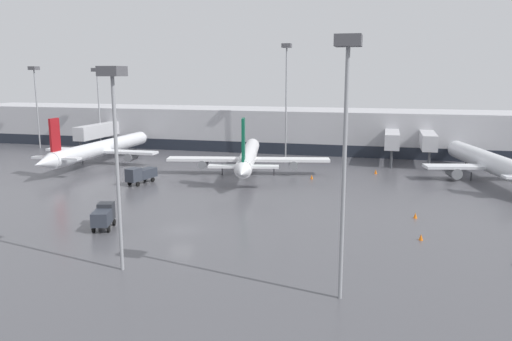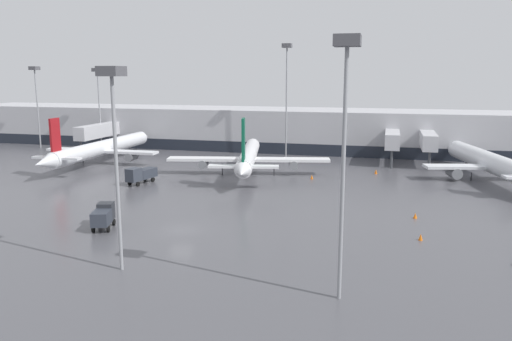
{
  "view_description": "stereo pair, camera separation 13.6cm",
  "coord_description": "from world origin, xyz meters",
  "px_view_note": "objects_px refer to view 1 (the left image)",
  "views": [
    {
      "loc": [
        20.87,
        -47.76,
        16.38
      ],
      "look_at": [
        3.12,
        19.95,
        3.0
      ],
      "focal_mm": 35.0,
      "sensor_mm": 36.0,
      "label": 1
    },
    {
      "loc": [
        21.0,
        -47.73,
        16.38
      ],
      "look_at": [
        3.12,
        19.95,
        3.0
      ],
      "focal_mm": 35.0,
      "sensor_mm": 36.0,
      "label": 2
    }
  ],
  "objects_px": {
    "parked_jet_2": "(492,163)",
    "service_truck_0": "(141,174)",
    "traffic_cone_0": "(376,172)",
    "traffic_cone_2": "(421,237)",
    "parked_jet_0": "(248,157)",
    "parked_jet_1": "(101,148)",
    "apron_light_mast_0": "(98,85)",
    "apron_light_mast_2": "(35,84)",
    "traffic_cone_3": "(415,216)",
    "apron_light_mast_5": "(347,96)",
    "apron_light_mast_6": "(114,110)",
    "traffic_cone_1": "(312,177)",
    "apron_light_mast_3": "(286,71)",
    "service_truck_2": "(104,216)"
  },
  "relations": [
    {
      "from": "parked_jet_1",
      "to": "traffic_cone_3",
      "type": "relative_size",
      "value": 58.88
    },
    {
      "from": "apron_light_mast_2",
      "to": "apron_light_mast_5",
      "type": "xyz_separation_m",
      "value": [
        74.34,
        -62.3,
        0.51
      ]
    },
    {
      "from": "traffic_cone_3",
      "to": "service_truck_0",
      "type": "bearing_deg",
      "value": 167.27
    },
    {
      "from": "parked_jet_1",
      "to": "parked_jet_2",
      "type": "distance_m",
      "value": 67.88
    },
    {
      "from": "traffic_cone_0",
      "to": "apron_light_mast_5",
      "type": "xyz_separation_m",
      "value": [
        -1.39,
        -49.9,
        14.62
      ]
    },
    {
      "from": "traffic_cone_1",
      "to": "apron_light_mast_5",
      "type": "distance_m",
      "value": 46.0
    },
    {
      "from": "traffic_cone_0",
      "to": "traffic_cone_2",
      "type": "bearing_deg",
      "value": -81.24
    },
    {
      "from": "traffic_cone_0",
      "to": "traffic_cone_1",
      "type": "height_order",
      "value": "traffic_cone_0"
    },
    {
      "from": "parked_jet_2",
      "to": "traffic_cone_1",
      "type": "relative_size",
      "value": 49.75
    },
    {
      "from": "apron_light_mast_0",
      "to": "apron_light_mast_3",
      "type": "xyz_separation_m",
      "value": [
        41.96,
        0.46,
        3.07
      ]
    },
    {
      "from": "parked_jet_1",
      "to": "apron_light_mast_6",
      "type": "bearing_deg",
      "value": -147.31
    },
    {
      "from": "traffic_cone_2",
      "to": "apron_light_mast_5",
      "type": "distance_m",
      "value": 22.39
    },
    {
      "from": "parked_jet_2",
      "to": "service_truck_0",
      "type": "relative_size",
      "value": 6.15
    },
    {
      "from": "parked_jet_2",
      "to": "traffic_cone_3",
      "type": "distance_m",
      "value": 28.65
    },
    {
      "from": "apron_light_mast_2",
      "to": "apron_light_mast_5",
      "type": "distance_m",
      "value": 96.99
    },
    {
      "from": "service_truck_2",
      "to": "apron_light_mast_3",
      "type": "relative_size",
      "value": 0.19
    },
    {
      "from": "traffic_cone_2",
      "to": "apron_light_mast_3",
      "type": "distance_m",
      "value": 55.96
    },
    {
      "from": "service_truck_2",
      "to": "apron_light_mast_5",
      "type": "relative_size",
      "value": 0.22
    },
    {
      "from": "parked_jet_2",
      "to": "apron_light_mast_6",
      "type": "height_order",
      "value": "apron_light_mast_6"
    },
    {
      "from": "traffic_cone_1",
      "to": "apron_light_mast_2",
      "type": "xyz_separation_m",
      "value": [
        -65.88,
        19.51,
        14.11
      ]
    },
    {
      "from": "traffic_cone_1",
      "to": "service_truck_2",
      "type": "bearing_deg",
      "value": -119.3
    },
    {
      "from": "parked_jet_2",
      "to": "traffic_cone_2",
      "type": "bearing_deg",
      "value": 146.4
    },
    {
      "from": "apron_light_mast_2",
      "to": "parked_jet_2",
      "type": "bearing_deg",
      "value": -7.95
    },
    {
      "from": "service_truck_2",
      "to": "apron_light_mast_0",
      "type": "xyz_separation_m",
      "value": [
        -32.45,
        52.08,
        12.73
      ]
    },
    {
      "from": "apron_light_mast_0",
      "to": "apron_light_mast_2",
      "type": "relative_size",
      "value": 0.98
    },
    {
      "from": "traffic_cone_0",
      "to": "apron_light_mast_6",
      "type": "xyz_separation_m",
      "value": [
        -19.95,
        -49.02,
        13.24
      ]
    },
    {
      "from": "parked_jet_1",
      "to": "traffic_cone_1",
      "type": "xyz_separation_m",
      "value": [
        40.21,
        -3.8,
        -2.61
      ]
    },
    {
      "from": "parked_jet_2",
      "to": "service_truck_2",
      "type": "relative_size",
      "value": 8.61
    },
    {
      "from": "apron_light_mast_3",
      "to": "traffic_cone_2",
      "type": "bearing_deg",
      "value": -63.79
    },
    {
      "from": "traffic_cone_0",
      "to": "service_truck_0",
      "type": "bearing_deg",
      "value": -153.57
    },
    {
      "from": "parked_jet_0",
      "to": "parked_jet_1",
      "type": "bearing_deg",
      "value": 72.26
    },
    {
      "from": "apron_light_mast_3",
      "to": "apron_light_mast_6",
      "type": "distance_m",
      "value": 62.63
    },
    {
      "from": "parked_jet_1",
      "to": "traffic_cone_3",
      "type": "xyz_separation_m",
      "value": [
        55.2,
        -22.95,
        -2.66
      ]
    },
    {
      "from": "service_truck_2",
      "to": "traffic_cone_1",
      "type": "relative_size",
      "value": 5.78
    },
    {
      "from": "apron_light_mast_2",
      "to": "traffic_cone_3",
      "type": "bearing_deg",
      "value": -25.55
    },
    {
      "from": "service_truck_2",
      "to": "apron_light_mast_2",
      "type": "height_order",
      "value": "apron_light_mast_2"
    },
    {
      "from": "apron_light_mast_2",
      "to": "apron_light_mast_5",
      "type": "height_order",
      "value": "apron_light_mast_5"
    },
    {
      "from": "parked_jet_0",
      "to": "parked_jet_1",
      "type": "relative_size",
      "value": 0.84
    },
    {
      "from": "traffic_cone_2",
      "to": "traffic_cone_3",
      "type": "bearing_deg",
      "value": 91.04
    },
    {
      "from": "parked_jet_1",
      "to": "service_truck_2",
      "type": "distance_m",
      "value": 42.15
    },
    {
      "from": "parked_jet_0",
      "to": "apron_light_mast_5",
      "type": "bearing_deg",
      "value": -168.16
    },
    {
      "from": "parked_jet_1",
      "to": "apron_light_mast_5",
      "type": "xyz_separation_m",
      "value": [
        48.66,
        -46.59,
        12.02
      ]
    },
    {
      "from": "apron_light_mast_2",
      "to": "traffic_cone_0",
      "type": "bearing_deg",
      "value": -9.3
    },
    {
      "from": "traffic_cone_0",
      "to": "apron_light_mast_0",
      "type": "distance_m",
      "value": 63.15
    },
    {
      "from": "apron_light_mast_0",
      "to": "apron_light_mast_6",
      "type": "xyz_separation_m",
      "value": [
        40.28,
        -62.04,
        -0.59
      ]
    },
    {
      "from": "parked_jet_0",
      "to": "apron_light_mast_0",
      "type": "xyz_separation_m",
      "value": [
        -39.56,
        19.29,
        11.14
      ]
    },
    {
      "from": "traffic_cone_0",
      "to": "apron_light_mast_6",
      "type": "relative_size",
      "value": 0.04
    },
    {
      "from": "traffic_cone_3",
      "to": "apron_light_mast_3",
      "type": "relative_size",
      "value": 0.03
    },
    {
      "from": "parked_jet_1",
      "to": "service_truck_0",
      "type": "height_order",
      "value": "parked_jet_1"
    },
    {
      "from": "traffic_cone_1",
      "to": "apron_light_mast_3",
      "type": "relative_size",
      "value": 0.03
    }
  ]
}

